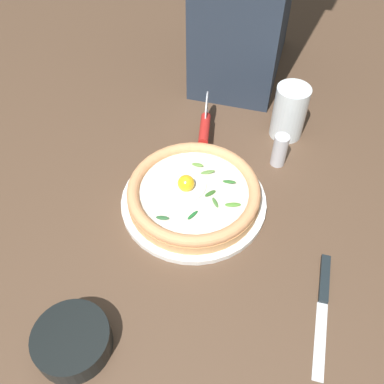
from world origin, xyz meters
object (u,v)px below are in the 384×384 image
object	(u,v)px
drinking_glass	(289,115)
pepper_shaker	(280,150)
pizza_cutter	(205,122)
table_knife	(323,295)
pizza	(192,192)
side_bowl	(72,341)

from	to	relation	value
drinking_glass	pepper_shaker	bearing A→B (deg)	13.07
pizza_cutter	pepper_shaker	distance (m)	0.18
table_knife	pizza	bearing A→B (deg)	-101.89
side_bowl	pepper_shaker	bearing A→B (deg)	168.11
side_bowl	pizza_cutter	size ratio (longest dim) A/B	0.84
table_knife	drinking_glass	bearing A→B (deg)	-148.27
pizza	pizza_cutter	size ratio (longest dim) A/B	1.83
side_bowl	pepper_shaker	size ratio (longest dim) A/B	1.57
side_bowl	drinking_glass	bearing A→B (deg)	171.92
pizza	drinking_glass	xyz separation A→B (m)	(-0.29, 0.08, 0.02)
table_knife	side_bowl	bearing A→B (deg)	-47.36
pizza_cutter	pepper_shaker	size ratio (longest dim) A/B	1.87
pizza	pepper_shaker	xyz separation A→B (m)	(-0.19, 0.11, 0.01)
pizza	pizza_cutter	bearing A→B (deg)	-158.04
side_bowl	pepper_shaker	xyz separation A→B (m)	(-0.54, 0.11, 0.02)
side_bowl	drinking_glass	xyz separation A→B (m)	(-0.64, 0.09, 0.03)
side_bowl	drinking_glass	distance (m)	0.65
pepper_shaker	pizza	bearing A→B (deg)	-28.62
drinking_glass	pepper_shaker	world-z (taller)	drinking_glass
pizza	drinking_glass	size ratio (longest dim) A/B	2.08
drinking_glass	pepper_shaker	distance (m)	0.10
pizza	table_knife	world-z (taller)	pizza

